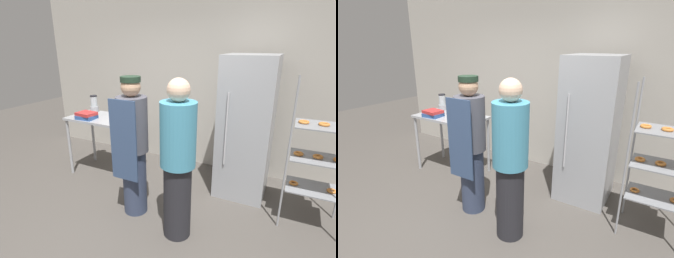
{
  "view_description": "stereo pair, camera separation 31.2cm",
  "coord_description": "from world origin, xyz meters",
  "views": [
    {
      "loc": [
        1.4,
        -1.9,
        2.03
      ],
      "look_at": [
        0.08,
        0.76,
        1.06
      ],
      "focal_mm": 28.0,
      "sensor_mm": 36.0,
      "label": 1
    },
    {
      "loc": [
        1.67,
        -1.75,
        2.03
      ],
      "look_at": [
        0.08,
        0.76,
        1.06
      ],
      "focal_mm": 28.0,
      "sensor_mm": 36.0,
      "label": 2
    }
  ],
  "objects": [
    {
      "name": "person_customer",
      "position": [
        0.41,
        0.33,
        0.88
      ],
      "size": [
        0.37,
        0.37,
        1.73
      ],
      "color": "#232328",
      "rests_on": "ground_plane"
    },
    {
      "name": "person_baker",
      "position": [
        -0.24,
        0.49,
        0.88
      ],
      "size": [
        0.36,
        0.38,
        1.69
      ],
      "color": "#333D56",
      "rests_on": "ground_plane"
    },
    {
      "name": "blender_pitcher",
      "position": [
        -1.59,
        1.38,
        1.06
      ],
      "size": [
        0.14,
        0.14,
        0.28
      ],
      "color": "#99999E",
      "rests_on": "prep_counter"
    },
    {
      "name": "ground_plane",
      "position": [
        0.0,
        0.0,
        0.0
      ],
      "size": [
        14.0,
        14.0,
        0.0
      ],
      "primitive_type": "plane",
      "color": "#4C4742"
    },
    {
      "name": "binder_stack",
      "position": [
        -1.4,
        0.98,
        0.99
      ],
      "size": [
        0.29,
        0.25,
        0.1
      ],
      "color": "#2D5193",
      "rests_on": "prep_counter"
    },
    {
      "name": "refrigerator",
      "position": [
        0.86,
        1.57,
        0.95
      ],
      "size": [
        0.66,
        0.74,
        1.9
      ],
      "color": "#9EA0A5",
      "rests_on": "ground_plane"
    },
    {
      "name": "baking_rack",
      "position": [
        1.71,
        1.19,
        0.85
      ],
      "size": [
        0.62,
        0.47,
        1.69
      ],
      "color": "#93969B",
      "rests_on": "ground_plane"
    },
    {
      "name": "donut_box",
      "position": [
        -0.86,
        1.24,
        0.99
      ],
      "size": [
        0.29,
        0.24,
        0.28
      ],
      "color": "white",
      "rests_on": "prep_counter"
    },
    {
      "name": "back_wall",
      "position": [
        0.0,
        2.23,
        1.44
      ],
      "size": [
        6.4,
        0.12,
        2.88
      ],
      "primitive_type": "cube",
      "color": "#ADA89E",
      "rests_on": "ground_plane"
    },
    {
      "name": "prep_counter",
      "position": [
        -1.2,
        1.16,
        0.82
      ],
      "size": [
        1.13,
        0.62,
        0.94
      ],
      "color": "#9EA0A5",
      "rests_on": "ground_plane"
    }
  ]
}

